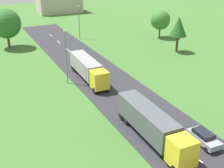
% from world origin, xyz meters
% --- Properties ---
extents(road, '(10.00, 140.00, 0.06)m').
position_xyz_m(road, '(0.00, 24.50, 0.03)').
color(road, '#2B2B30').
rests_on(road, ground).
extents(truck_second, '(2.70, 12.91, 3.53)m').
position_xyz_m(truck_second, '(-2.43, 30.38, 2.11)').
color(truck_second, yellow).
rests_on(truck_second, road).
extents(truck_third, '(2.82, 12.43, 3.41)m').
position_xyz_m(truck_third, '(-2.24, 50.25, 2.04)').
color(truck_third, yellow).
rests_on(truck_third, road).
extents(car_third, '(1.89, 4.19, 1.48)m').
position_xyz_m(car_third, '(2.43, 27.17, 0.84)').
color(car_third, '#8C939E').
rests_on(car_third, road).
extents(lamppost_third, '(0.36, 0.36, 8.98)m').
position_xyz_m(lamppost_third, '(-5.86, 50.35, 4.98)').
color(lamppost_third, slate).
rests_on(lamppost_third, ground).
extents(lamppost_fourth, '(0.36, 0.36, 8.12)m').
position_xyz_m(lamppost_fourth, '(5.84, 76.03, 4.53)').
color(lamppost_fourth, slate).
rests_on(lamppost_fourth, ground).
extents(tree_oak, '(6.52, 6.52, 8.73)m').
position_xyz_m(tree_oak, '(-11.37, 75.78, 5.46)').
color(tree_oak, '#513823').
rests_on(tree_oak, ground).
extents(tree_birch, '(3.69, 3.69, 7.62)m').
position_xyz_m(tree_birch, '(20.91, 56.27, 5.52)').
color(tree_birch, '#513823').
rests_on(tree_birch, ground).
extents(tree_maple, '(4.91, 4.91, 6.97)m').
position_xyz_m(tree_maple, '(24.35, 67.85, 4.50)').
color(tree_maple, '#513823').
rests_on(tree_maple, ground).
extents(distant_building, '(15.13, 8.31, 7.09)m').
position_xyz_m(distant_building, '(11.83, 112.54, 3.54)').
color(distant_building, '#B2A899').
rests_on(distant_building, ground).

